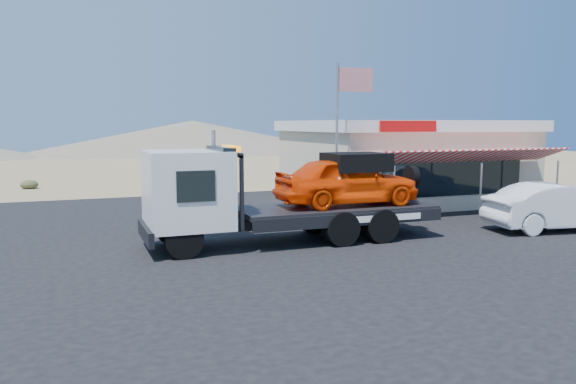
{
  "coord_description": "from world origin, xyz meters",
  "views": [
    {
      "loc": [
        -4.63,
        -14.67,
        3.76
      ],
      "look_at": [
        2.04,
        2.71,
        1.5
      ],
      "focal_mm": 35.0,
      "sensor_mm": 36.0,
      "label": 1
    }
  ],
  "objects_px": {
    "white_sedan": "(558,207)",
    "flagpole": "(342,124)",
    "tow_truck": "(286,191)",
    "jerky_store": "(403,160)"
  },
  "relations": [
    {
      "from": "white_sedan",
      "to": "flagpole",
      "type": "bearing_deg",
      "value": 64.65
    },
    {
      "from": "tow_truck",
      "to": "jerky_store",
      "type": "height_order",
      "value": "jerky_store"
    },
    {
      "from": "white_sedan",
      "to": "jerky_store",
      "type": "height_order",
      "value": "jerky_store"
    },
    {
      "from": "tow_truck",
      "to": "flagpole",
      "type": "height_order",
      "value": "flagpole"
    },
    {
      "from": "tow_truck",
      "to": "flagpole",
      "type": "bearing_deg",
      "value": 39.49
    },
    {
      "from": "flagpole",
      "to": "tow_truck",
      "type": "bearing_deg",
      "value": -140.51
    },
    {
      "from": "tow_truck",
      "to": "jerky_store",
      "type": "distance_m",
      "value": 11.45
    },
    {
      "from": "jerky_store",
      "to": "flagpole",
      "type": "relative_size",
      "value": 1.73
    },
    {
      "from": "tow_truck",
      "to": "flagpole",
      "type": "distance_m",
      "value": 4.79
    },
    {
      "from": "white_sedan",
      "to": "jerky_store",
      "type": "relative_size",
      "value": 0.49
    }
  ]
}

